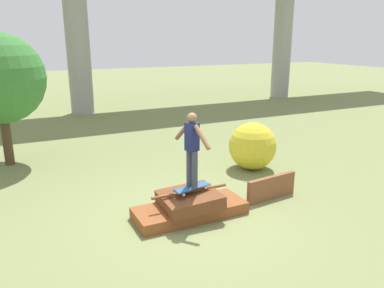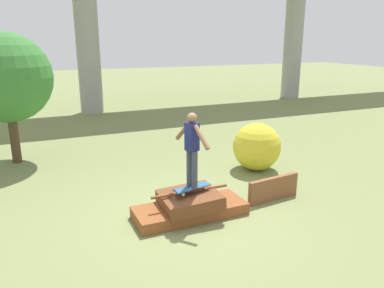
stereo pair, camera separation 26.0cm
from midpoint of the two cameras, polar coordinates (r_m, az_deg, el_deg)
The scene contains 7 objects.
ground_plane at distance 7.96m, azimuth 0.68°, elevation -10.88°, with size 80.00×80.00×0.00m, color olive.
scrap_pile at distance 7.85m, azimuth 0.66°, elevation -9.45°, with size 2.35×1.09×0.58m.
scrap_plank_loose at distance 8.81m, azimuth 13.13°, elevation -6.66°, with size 1.37×0.26×0.55m.
skateboard at distance 7.65m, azimuth 0.98°, elevation -6.65°, with size 0.86×0.41×0.09m.
skater at distance 7.35m, azimuth 1.01°, elevation -0.23°, with size 0.34×1.05×1.53m.
tree_behind_left at distance 11.85m, azimuth -25.86°, elevation 9.03°, with size 2.53×2.53×3.77m.
bush_yellow_flowering at distance 10.60m, azimuth 10.54°, elevation -0.41°, with size 1.33×1.33×1.33m.
Camera 2 is at (-2.81, -6.54, 3.57)m, focal length 35.00 mm.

